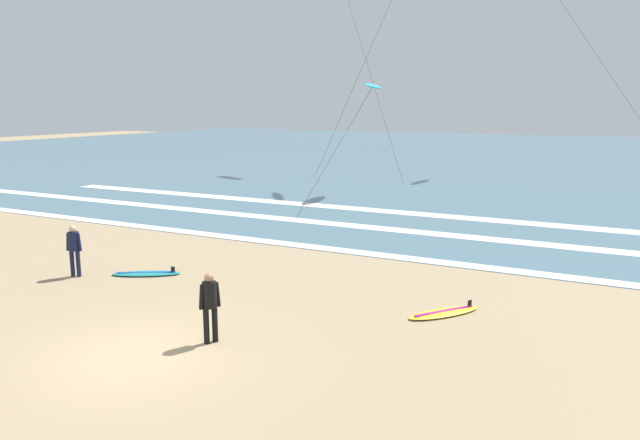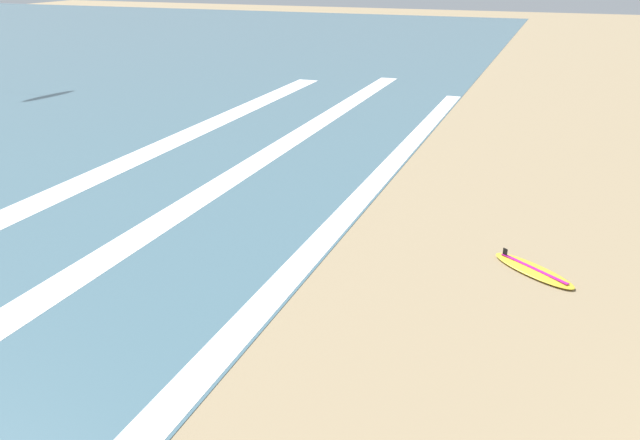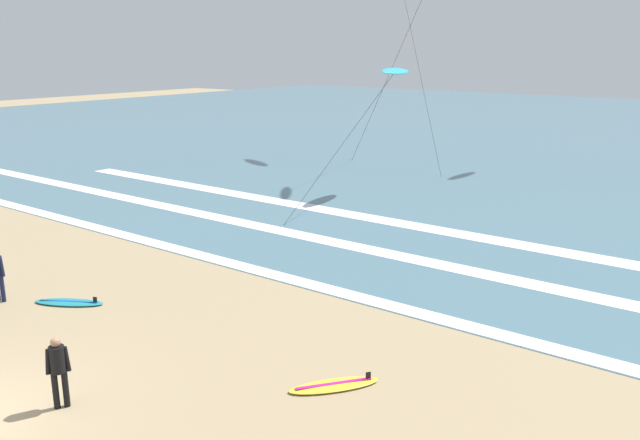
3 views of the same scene
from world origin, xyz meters
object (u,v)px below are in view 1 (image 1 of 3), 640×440
surfboard_right_spare (444,312)px  surfboard_foreground_flat (146,273)px  surfer_left_far (210,301)px  surfer_right_near (74,246)px  kite_cyan_mid_center (373,86)px

surfboard_right_spare → surfboard_foreground_flat: 9.23m
surfer_left_far → surfer_right_near: size_ratio=1.00×
surfer_right_near → surfer_left_far: bearing=-18.7°
kite_cyan_mid_center → surfboard_foreground_flat: bearing=-89.2°
surfboard_foreground_flat → kite_cyan_mid_center: kite_cyan_mid_center is taller
surfer_left_far → surfboard_foreground_flat: surfer_left_far is taller
surfboard_foreground_flat → kite_cyan_mid_center: (-0.27, 19.01, 6.14)m
surfboard_right_spare → surfboard_foreground_flat: size_ratio=0.97×
surfboard_right_spare → kite_cyan_mid_center: bearing=117.4°
surfboard_foreground_flat → kite_cyan_mid_center: bearing=90.8°
surfer_right_near → surfboard_right_spare: (11.02, 1.81, -0.91)m
surfboard_foreground_flat → surfboard_right_spare: bearing=4.4°
surfboard_right_spare → surfer_right_near: bearing=-170.7°
surfer_left_far → kite_cyan_mid_center: size_ratio=0.16×
kite_cyan_mid_center → surfer_left_far: bearing=-76.6°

